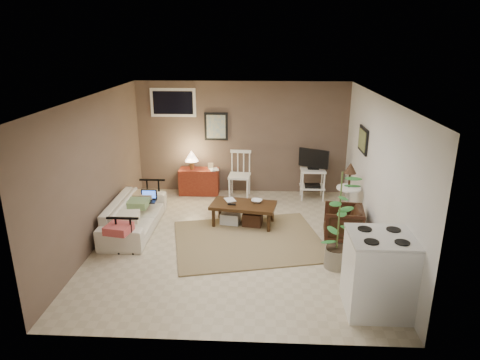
# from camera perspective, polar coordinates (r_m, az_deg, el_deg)

# --- Properties ---
(floor) EXTENTS (5.00, 5.00, 0.00)m
(floor) POSITION_cam_1_polar(r_m,az_deg,el_deg) (7.25, -0.69, -8.13)
(floor) COLOR #C1B293
(floor) RESTS_ON ground
(art_back) EXTENTS (0.50, 0.03, 0.60)m
(art_back) POSITION_cam_1_polar(r_m,az_deg,el_deg) (9.18, -3.20, 7.14)
(art_back) COLOR black
(art_right) EXTENTS (0.03, 0.60, 0.45)m
(art_right) POSITION_cam_1_polar(r_m,az_deg,el_deg) (7.93, 16.10, 5.15)
(art_right) COLOR black
(window) EXTENTS (0.96, 0.03, 0.60)m
(window) POSITION_cam_1_polar(r_m,az_deg,el_deg) (9.23, -8.91, 10.16)
(window) COLOR white
(rug) EXTENTS (2.78, 2.41, 0.02)m
(rug) POSITION_cam_1_polar(r_m,az_deg,el_deg) (7.25, 1.15, -8.04)
(rug) COLOR olive
(rug) RESTS_ON floor
(coffee_table) EXTENTS (1.23, 0.77, 0.44)m
(coffee_table) POSITION_cam_1_polar(r_m,az_deg,el_deg) (7.74, 0.38, -4.36)
(coffee_table) COLOR #351F0E
(coffee_table) RESTS_ON floor
(sofa) EXTENTS (0.55, 1.90, 0.74)m
(sofa) POSITION_cam_1_polar(r_m,az_deg,el_deg) (7.75, -13.96, -3.90)
(sofa) COLOR beige
(sofa) RESTS_ON floor
(sofa_pillows) EXTENTS (0.36, 1.81, 0.13)m
(sofa_pillows) POSITION_cam_1_polar(r_m,az_deg,el_deg) (7.51, -14.14, -3.94)
(sofa_pillows) COLOR beige
(sofa_pillows) RESTS_ON sofa
(sofa_end_rails) EXTENTS (0.51, 1.90, 0.64)m
(sofa_end_rails) POSITION_cam_1_polar(r_m,az_deg,el_deg) (7.74, -13.15, -4.28)
(sofa_end_rails) COLOR black
(sofa_end_rails) RESTS_ON floor
(laptop) EXTENTS (0.29, 0.21, 0.20)m
(laptop) POSITION_cam_1_polar(r_m,az_deg,el_deg) (7.95, -12.10, -2.33)
(laptop) COLOR black
(laptop) RESTS_ON sofa
(red_console) EXTENTS (0.85, 0.38, 0.98)m
(red_console) POSITION_cam_1_polar(r_m,az_deg,el_deg) (9.30, -5.56, 0.13)
(red_console) COLOR maroon
(red_console) RESTS_ON floor
(spindle_chair) EXTENTS (0.47, 0.47, 0.98)m
(spindle_chair) POSITION_cam_1_polar(r_m,az_deg,el_deg) (9.07, -0.05, 0.56)
(spindle_chair) COLOR white
(spindle_chair) RESTS_ON floor
(tv_stand) EXTENTS (0.59, 0.41, 1.07)m
(tv_stand) POSITION_cam_1_polar(r_m,az_deg,el_deg) (9.04, 9.69, 0.95)
(tv_stand) COLOR white
(tv_stand) RESTS_ON floor
(side_table) EXTENTS (0.43, 0.43, 1.16)m
(side_table) POSITION_cam_1_polar(r_m,az_deg,el_deg) (7.90, 14.32, -0.81)
(side_table) COLOR white
(side_table) RESTS_ON floor
(armchair) EXTENTS (0.65, 0.69, 0.64)m
(armchair) POSITION_cam_1_polar(r_m,az_deg,el_deg) (7.39, 13.59, -5.42)
(armchair) COLOR black
(armchair) RESTS_ON floor
(potted_plant) EXTENTS (0.38, 0.38, 1.51)m
(potted_plant) POSITION_cam_1_polar(r_m,az_deg,el_deg) (6.31, 13.07, -4.85)
(potted_plant) COLOR gray
(potted_plant) RESTS_ON floor
(stove) EXTENTS (0.78, 0.73, 1.02)m
(stove) POSITION_cam_1_polar(r_m,az_deg,el_deg) (5.61, 17.98, -11.73)
(stove) COLOR white
(stove) RESTS_ON floor
(bowl) EXTENTS (0.20, 0.08, 0.20)m
(bowl) POSITION_cam_1_polar(r_m,az_deg,el_deg) (7.73, 2.24, -2.30)
(bowl) COLOR #351F0E
(bowl) RESTS_ON coffee_table
(book_table) EXTENTS (0.17, 0.08, 0.24)m
(book_table) POSITION_cam_1_polar(r_m,az_deg,el_deg) (7.78, -1.98, -1.98)
(book_table) COLOR #351F0E
(book_table) RESTS_ON coffee_table
(book_console) EXTENTS (0.18, 0.08, 0.24)m
(book_console) POSITION_cam_1_polar(r_m,az_deg,el_deg) (9.08, -4.06, 2.02)
(book_console) COLOR #351F0E
(book_console) RESTS_ON red_console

